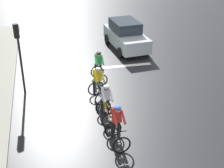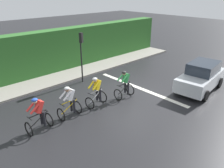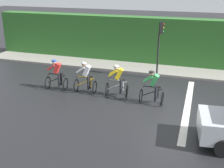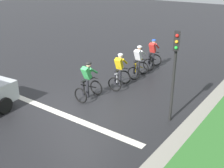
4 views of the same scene
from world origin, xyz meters
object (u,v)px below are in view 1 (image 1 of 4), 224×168
object	(u,v)px
cyclist_second	(106,103)
traffic_light_near_crossing	(19,48)
cyclist_lead	(117,126)
cyclist_fourth	(99,67)
cyclist_mid	(98,84)
car_silver	(126,35)

from	to	relation	value
cyclist_second	traffic_light_near_crossing	size ratio (longest dim) A/B	0.50
cyclist_lead	cyclist_fourth	bearing A→B (deg)	-93.23
cyclist_second	traffic_light_near_crossing	world-z (taller)	traffic_light_near_crossing
cyclist_mid	car_silver	xyz separation A→B (m)	(-2.89, -6.09, 0.08)
cyclist_lead	cyclist_mid	bearing A→B (deg)	-88.59
car_silver	cyclist_mid	bearing A→B (deg)	64.60
cyclist_fourth	traffic_light_near_crossing	size ratio (longest dim) A/B	0.50
cyclist_mid	traffic_light_near_crossing	xyz separation A→B (m)	(3.29, -1.49, 1.43)
car_silver	cyclist_second	bearing A→B (deg)	69.78
cyclist_mid	car_silver	distance (m)	6.74
cyclist_mid	traffic_light_near_crossing	world-z (taller)	traffic_light_near_crossing
cyclist_fourth	traffic_light_near_crossing	distance (m)	3.94
cyclist_lead	cyclist_mid	distance (m)	3.36
cyclist_fourth	traffic_light_near_crossing	bearing A→B (deg)	5.13
cyclist_fourth	car_silver	distance (m)	4.95
cyclist_second	cyclist_fourth	xyz separation A→B (m)	(-0.36, -3.54, 0.00)
cyclist_lead	car_silver	distance (m)	9.85
cyclist_lead	car_silver	size ratio (longest dim) A/B	0.39
cyclist_second	cyclist_mid	size ratio (longest dim) A/B	1.00
cyclist_lead	traffic_light_near_crossing	xyz separation A→B (m)	(3.37, -4.85, 1.43)
cyclist_lead	cyclist_mid	world-z (taller)	same
cyclist_second	cyclist_mid	xyz separation A→B (m)	(0.02, -1.72, 0.00)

